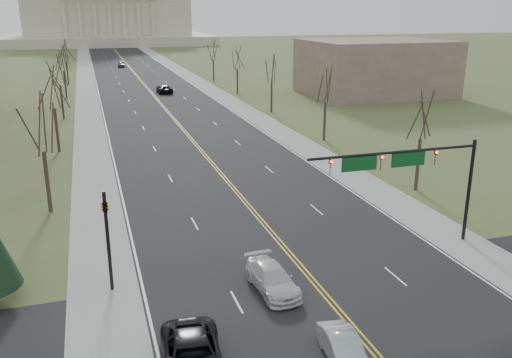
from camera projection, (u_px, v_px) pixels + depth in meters
road at (141, 80)px, 122.45m from camera, size 20.00×380.00×0.01m
cross_road at (351, 325)px, 27.75m from camera, size 120.00×14.00×0.01m
sidewalk_left at (86, 82)px, 119.04m from camera, size 4.00×380.00×0.03m
sidewalk_right at (193, 78)px, 125.85m from camera, size 4.00×380.00×0.03m
center_line at (141, 80)px, 122.45m from camera, size 0.42×380.00×0.01m
edge_line_left at (96, 82)px, 119.67m from camera, size 0.15×380.00×0.01m
edge_line_right at (184, 79)px, 125.23m from camera, size 0.15×380.00×0.01m
capitol at (107, 12)px, 245.58m from camera, size 90.00×60.00×50.00m
signal_mast at (407, 167)px, 34.97m from camera, size 12.12×0.44×7.20m
signal_left at (107, 230)px, 30.20m from camera, size 0.32×0.36×6.00m
tree_r_0 at (422, 118)px, 46.58m from camera, size 3.74×3.74×8.50m
tree_l_0 at (41, 126)px, 41.30m from camera, size 3.96×3.96×9.00m
tree_r_1 at (326, 87)px, 64.79m from camera, size 3.74×3.74×8.50m
tree_l_1 at (52, 90)px, 59.51m from camera, size 3.96×3.96×9.00m
tree_r_2 at (272, 70)px, 83.00m from camera, size 3.74×3.74×8.50m
tree_l_2 at (59, 71)px, 77.72m from camera, size 3.96×3.96×9.00m
tree_r_3 at (237, 59)px, 101.21m from camera, size 3.74×3.74×8.50m
tree_l_3 at (63, 59)px, 95.93m from camera, size 3.96×3.96×9.00m
tree_r_4 at (213, 51)px, 119.42m from camera, size 3.74×3.74×8.50m
tree_l_4 at (65, 51)px, 114.15m from camera, size 3.96×3.96×9.00m
bldg_right_mass at (375, 67)px, 101.35m from camera, size 25.00×20.00×10.00m
car_sb_inner_lead at (344, 350)px, 24.64m from camera, size 1.85×4.22×1.35m
car_sb_outer_lead at (193, 358)px, 23.82m from camera, size 3.24×6.07×1.62m
car_sb_inner_second at (272, 279)px, 31.02m from camera, size 2.29×5.05×1.43m
car_far_nb at (164, 89)px, 104.41m from camera, size 2.68×5.66×1.56m
car_far_sb at (121, 64)px, 150.45m from camera, size 2.15×4.77×1.59m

